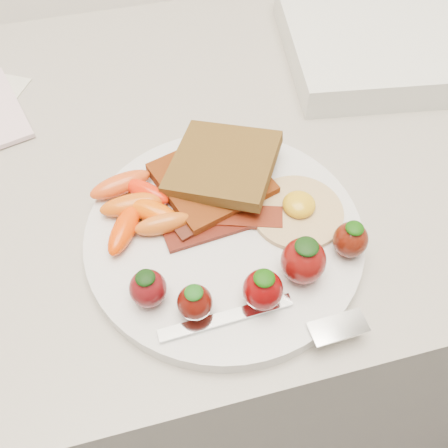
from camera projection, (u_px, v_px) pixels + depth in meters
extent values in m
cube|color=gray|center=(191.00, 316.00, 0.94)|extent=(2.00, 0.60, 0.90)
cylinder|color=silver|center=(224.00, 235.00, 0.49)|extent=(0.27, 0.27, 0.02)
cube|color=#421F0A|center=(212.00, 180.00, 0.51)|extent=(0.13, 0.13, 0.01)
cube|color=#34220B|center=(223.00, 164.00, 0.50)|extent=(0.14, 0.14, 0.02)
cylinder|color=beige|center=(297.00, 212.00, 0.49)|extent=(0.10, 0.10, 0.01)
ellipsoid|color=gold|center=(299.00, 204.00, 0.49)|extent=(0.04, 0.04, 0.02)
cube|color=black|center=(216.00, 227.00, 0.48)|extent=(0.10, 0.04, 0.00)
cube|color=#4A1507|center=(230.00, 216.00, 0.49)|extent=(0.10, 0.06, 0.00)
cube|color=black|center=(220.00, 208.00, 0.49)|extent=(0.10, 0.06, 0.00)
ellipsoid|color=#D5560C|center=(133.00, 204.00, 0.49)|extent=(0.07, 0.02, 0.02)
ellipsoid|color=#E95601|center=(149.00, 210.00, 0.48)|extent=(0.07, 0.06, 0.02)
ellipsoid|color=#E93C00|center=(124.00, 229.00, 0.47)|extent=(0.05, 0.06, 0.02)
ellipsoid|color=red|center=(146.00, 192.00, 0.50)|extent=(0.05, 0.05, 0.02)
ellipsoid|color=#DA4A16|center=(120.00, 184.00, 0.50)|extent=(0.07, 0.04, 0.02)
ellipsoid|color=#CE5B16|center=(163.00, 224.00, 0.47)|extent=(0.06, 0.02, 0.02)
ellipsoid|color=#590C0F|center=(148.00, 289.00, 0.42)|extent=(0.03, 0.03, 0.04)
ellipsoid|color=black|center=(145.00, 278.00, 0.41)|extent=(0.02, 0.02, 0.01)
ellipsoid|color=#490C06|center=(195.00, 302.00, 0.42)|extent=(0.03, 0.03, 0.03)
ellipsoid|color=#154F11|center=(194.00, 293.00, 0.40)|extent=(0.02, 0.02, 0.01)
ellipsoid|color=#620506|center=(263.00, 290.00, 0.42)|extent=(0.03, 0.03, 0.04)
ellipsoid|color=#114106|center=(264.00, 278.00, 0.41)|extent=(0.02, 0.02, 0.01)
ellipsoid|color=#660C0A|center=(303.00, 261.00, 0.44)|extent=(0.04, 0.04, 0.04)
ellipsoid|color=black|center=(307.00, 246.00, 0.42)|extent=(0.02, 0.02, 0.01)
ellipsoid|color=#501308|center=(350.00, 240.00, 0.45)|extent=(0.03, 0.03, 0.04)
ellipsoid|color=#103F06|center=(355.00, 228.00, 0.44)|extent=(0.02, 0.02, 0.01)
cube|color=silver|center=(226.00, 318.00, 0.42)|extent=(0.12, 0.02, 0.00)
cube|color=silver|center=(338.00, 327.00, 0.42)|extent=(0.05, 0.02, 0.00)
cube|color=silver|center=(398.00, 40.00, 0.66)|extent=(0.32, 0.27, 0.04)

